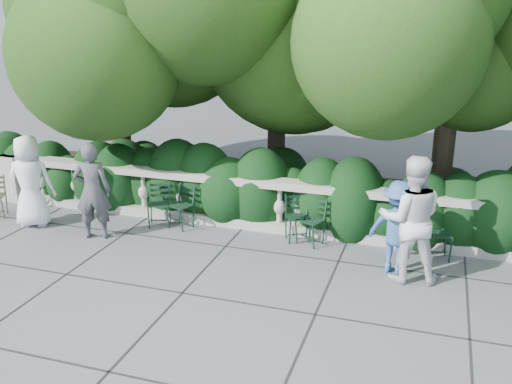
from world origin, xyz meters
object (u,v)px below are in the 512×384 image
(person_businessman, at_px, (30,181))
(person_woman_grey, at_px, (93,191))
(chair_b, at_px, (159,229))
(chair_a, at_px, (176,230))
(chair_d, at_px, (299,243))
(chair_e, at_px, (438,262))
(person_casual_man, at_px, (411,219))
(chair_c, at_px, (305,246))
(person_older_blue, at_px, (398,228))

(person_businessman, distance_m, person_woman_grey, 1.48)
(chair_b, distance_m, person_woman_grey, 1.45)
(chair_a, relative_size, person_businessman, 0.47)
(chair_d, distance_m, chair_e, 2.37)
(chair_a, relative_size, person_casual_man, 0.43)
(chair_c, distance_m, person_casual_man, 2.16)
(person_casual_man, distance_m, person_older_blue, 0.35)
(person_woman_grey, bearing_deg, chair_e, 167.80)
(chair_b, relative_size, person_casual_man, 0.43)
(chair_e, bearing_deg, person_older_blue, -152.65)
(chair_d, bearing_deg, person_casual_man, -50.62)
(chair_d, bearing_deg, chair_c, -62.06)
(chair_a, height_order, chair_c, same)
(chair_e, xyz_separation_m, person_woman_grey, (-5.97, -0.80, 0.89))
(chair_b, xyz_separation_m, chair_e, (5.07, 0.08, 0.00))
(chair_c, height_order, chair_e, same)
(person_businessman, bearing_deg, chair_c, 169.07)
(chair_b, distance_m, person_casual_man, 4.76)
(person_businessman, bearing_deg, chair_d, 170.25)
(chair_c, relative_size, chair_e, 1.00)
(person_woman_grey, bearing_deg, chair_c, 171.80)
(person_older_blue, bearing_deg, chair_c, 1.06)
(chair_a, distance_m, chair_b, 0.32)
(chair_d, bearing_deg, chair_b, 155.77)
(chair_b, relative_size, person_businessman, 0.47)
(person_casual_man, xyz_separation_m, person_older_blue, (-0.18, 0.18, -0.23))
(chair_a, xyz_separation_m, person_businessman, (-2.69, -0.62, 0.89))
(person_older_blue, bearing_deg, chair_a, 12.43)
(chair_b, distance_m, chair_e, 5.07)
(person_woman_grey, bearing_deg, chair_b, -161.04)
(chair_a, bearing_deg, chair_d, 21.59)
(person_woman_grey, xyz_separation_m, person_older_blue, (5.32, 0.22, -0.13))
(person_businessman, height_order, person_woman_grey, person_woman_grey)
(chair_a, height_order, person_businessman, person_businessman)
(chair_d, height_order, person_casual_man, person_casual_man)
(chair_c, xyz_separation_m, person_businessman, (-5.20, -0.61, 0.89))
(chair_b, height_order, person_woman_grey, person_woman_grey)
(person_businessman, xyz_separation_m, person_woman_grey, (1.47, -0.16, 0.00))
(person_woman_grey, bearing_deg, chair_d, 173.58)
(chair_d, height_order, chair_e, same)
(chair_b, relative_size, chair_e, 1.00)
(chair_d, bearing_deg, chair_a, 154.80)
(person_older_blue, bearing_deg, person_casual_man, 155.29)
(chair_c, distance_m, person_older_blue, 1.84)
(chair_d, xyz_separation_m, chair_e, (2.37, -0.06, 0.00))
(person_businessman, bearing_deg, chair_b, 175.75)
(chair_b, bearing_deg, chair_c, -19.17)
(chair_b, distance_m, chair_d, 2.71)
(person_casual_man, bearing_deg, person_businessman, -11.92)
(person_businessman, relative_size, person_woman_grey, 1.00)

